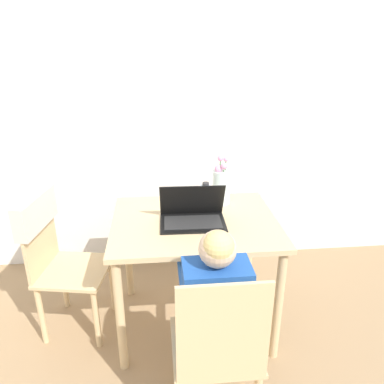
# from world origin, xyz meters

# --- Properties ---
(wall_back) EXTENTS (6.40, 0.05, 2.50)m
(wall_back) POSITION_xyz_m (0.00, 2.23, 1.25)
(wall_back) COLOR white
(wall_back) RESTS_ON ground_plane
(dining_table) EXTENTS (0.98, 0.77, 0.75)m
(dining_table) POSITION_xyz_m (-0.29, 1.38, 0.65)
(dining_table) COLOR #D6B784
(dining_table) RESTS_ON ground_plane
(chair_occupied) EXTENTS (0.40, 0.40, 0.90)m
(chair_occupied) POSITION_xyz_m (-0.26, 0.66, 0.46)
(chair_occupied) COLOR #D6B784
(chair_occupied) RESTS_ON ground_plane
(chair_spare) EXTENTS (0.49, 0.47, 0.91)m
(chair_spare) POSITION_xyz_m (-1.15, 1.44, 0.61)
(chair_spare) COLOR #D6B784
(chair_spare) RESTS_ON ground_plane
(person_seated) EXTENTS (0.31, 0.42, 1.03)m
(person_seated) POSITION_xyz_m (-0.26, 0.79, 0.63)
(person_seated) COLOR #1E4C9E
(person_seated) RESTS_ON ground_plane
(laptop) EXTENTS (0.38, 0.26, 0.23)m
(laptop) POSITION_xyz_m (-0.31, 1.37, 0.81)
(laptop) COLOR black
(laptop) RESTS_ON dining_table
(flower_vase) EXTENTS (0.11, 0.11, 0.32)m
(flower_vase) POSITION_xyz_m (-0.10, 1.62, 0.88)
(flower_vase) COLOR silver
(flower_vase) RESTS_ON dining_table
(water_bottle) EXTENTS (0.07, 0.07, 0.18)m
(water_bottle) POSITION_xyz_m (-0.21, 1.53, 0.84)
(water_bottle) COLOR silver
(water_bottle) RESTS_ON dining_table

